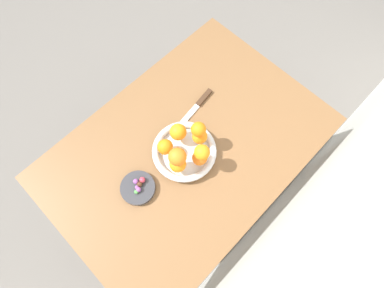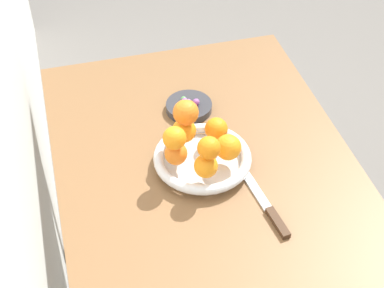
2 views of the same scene
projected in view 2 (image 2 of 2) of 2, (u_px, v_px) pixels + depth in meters
name	position (u px, v px, depth m)	size (l,w,h in m)	color
dining_table	(209.00, 195.00, 1.55)	(1.10, 0.76, 0.74)	brown
fruit_bowl	(202.00, 159.00, 1.49)	(0.25, 0.25, 0.04)	silver
candy_dish	(189.00, 107.00, 1.65)	(0.13, 0.13, 0.02)	#333338
orange_0	(184.00, 131.00, 1.49)	(0.06, 0.06, 0.06)	orange
orange_1	(176.00, 154.00, 1.43)	(0.06, 0.06, 0.06)	orange
orange_2	(206.00, 166.00, 1.40)	(0.06, 0.06, 0.06)	orange
orange_3	(229.00, 148.00, 1.44)	(0.07, 0.07, 0.07)	orange
orange_4	(216.00, 129.00, 1.50)	(0.06, 0.06, 0.06)	orange
orange_5	(186.00, 113.00, 1.44)	(0.06, 0.06, 0.06)	orange
orange_6	(174.00, 138.00, 1.39)	(0.06, 0.06, 0.06)	orange
orange_7	(209.00, 148.00, 1.36)	(0.06, 0.06, 0.06)	orange
candy_ball_0	(191.00, 104.00, 1.63)	(0.02, 0.02, 0.02)	gold
candy_ball_1	(184.00, 99.00, 1.65)	(0.02, 0.02, 0.02)	#4C9947
candy_ball_2	(189.00, 101.00, 1.64)	(0.02, 0.02, 0.02)	#8C4C99
candy_ball_3	(190.00, 104.00, 1.63)	(0.02, 0.02, 0.02)	#472819
candy_ball_4	(194.00, 107.00, 1.62)	(0.02, 0.02, 0.02)	#C6384C
candy_ball_5	(196.00, 102.00, 1.64)	(0.02, 0.02, 0.02)	#8C4C99
candy_ball_6	(186.00, 101.00, 1.64)	(0.02, 0.02, 0.02)	#8C4C99
candy_ball_7	(188.00, 101.00, 1.64)	(0.01, 0.01, 0.01)	#C6384C
knife	(266.00, 204.00, 1.40)	(0.26, 0.05, 0.01)	#3F2819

